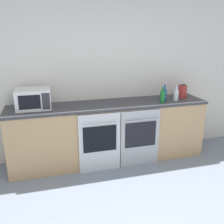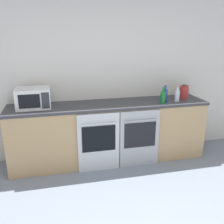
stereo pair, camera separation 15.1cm
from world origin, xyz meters
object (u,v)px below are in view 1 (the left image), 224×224
oven_left (100,143)px  microwave (33,99)px  bottle_blue (164,95)px  bottle_green (163,96)px  kettle (182,91)px  oven_right (140,138)px  bottle_clear (176,95)px

oven_left → microwave: size_ratio=1.88×
oven_left → bottle_blue: 1.26m
bottle_green → bottle_blue: bottle_blue is taller
bottle_blue → microwave: bearing=176.7°
bottle_green → bottle_blue: bearing=50.6°
kettle → oven_right: bearing=-157.7°
bottle_clear → bottle_blue: 0.19m
oven_right → bottle_green: (0.40, 0.15, 0.58)m
microwave → kettle: microwave is taller
bottle_green → kettle: bottle_green is taller
oven_right → bottle_clear: size_ratio=3.81×
oven_right → bottle_clear: bearing=16.7°
oven_left → kettle: 1.63m
microwave → bottle_clear: (2.15, -0.15, -0.05)m
oven_right → bottle_green: bearing=19.9°
bottle_green → bottle_blue: 0.12m
oven_left → kettle: kettle is taller
oven_right → kettle: bearing=22.3°
bottle_blue → bottle_green: bearing=-129.4°
microwave → bottle_clear: size_ratio=2.03×
bottle_clear → kettle: bearing=37.8°
oven_left → kettle: bearing=13.5°
bottle_green → kettle: (0.46, 0.21, 0.01)m
bottle_clear → bottle_blue: size_ratio=0.90×
microwave → bottle_blue: size_ratio=1.83×
oven_right → bottle_blue: 0.79m
microwave → oven_left: bearing=-22.0°
microwave → bottle_blue: bearing=-3.3°
oven_left → oven_right: (0.62, 0.00, 0.00)m
bottle_clear → bottle_green: size_ratio=0.94×
oven_left → bottle_green: 1.18m
microwave → bottle_blue: 1.97m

